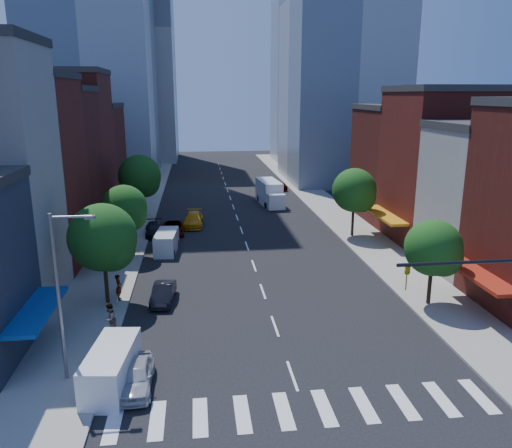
{
  "coord_description": "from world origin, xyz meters",
  "views": [
    {
      "loc": [
        -4.83,
        -23.63,
        14.78
      ],
      "look_at": [
        -0.35,
        13.54,
        5.0
      ],
      "focal_mm": 35.0,
      "sensor_mm": 36.0,
      "label": 1
    }
  ],
  "objects_px": {
    "pedestrian_near": "(119,287)",
    "cargo_van_far": "(166,242)",
    "taxi": "(194,219)",
    "parked_car_rear": "(154,229)",
    "pedestrian_far": "(110,319)",
    "parked_car_front": "(136,376)",
    "box_truck": "(270,193)",
    "parked_car_third": "(173,228)",
    "parked_car_second": "(163,293)",
    "cargo_van_near": "(111,369)",
    "traffic_car_far": "(280,186)",
    "traffic_car_oncoming": "(262,191)"
  },
  "relations": [
    {
      "from": "pedestrian_near",
      "to": "cargo_van_far",
      "type": "bearing_deg",
      "value": -21.31
    },
    {
      "from": "taxi",
      "to": "cargo_van_far",
      "type": "bearing_deg",
      "value": -102.16
    },
    {
      "from": "parked_car_rear",
      "to": "pedestrian_near",
      "type": "distance_m",
      "value": 17.82
    },
    {
      "from": "pedestrian_near",
      "to": "pedestrian_far",
      "type": "height_order",
      "value": "pedestrian_far"
    },
    {
      "from": "parked_car_front",
      "to": "box_truck",
      "type": "distance_m",
      "value": 45.19
    },
    {
      "from": "cargo_van_far",
      "to": "pedestrian_far",
      "type": "height_order",
      "value": "pedestrian_far"
    },
    {
      "from": "parked_car_third",
      "to": "parked_car_rear",
      "type": "distance_m",
      "value": 2.01
    },
    {
      "from": "parked_car_second",
      "to": "pedestrian_far",
      "type": "bearing_deg",
      "value": -116.0
    },
    {
      "from": "parked_car_third",
      "to": "cargo_van_near",
      "type": "xyz_separation_m",
      "value": [
        -2.02,
        -29.27,
        0.4
      ]
    },
    {
      "from": "parked_car_second",
      "to": "parked_car_rear",
      "type": "xyz_separation_m",
      "value": [
        -2.0,
        18.22,
        0.0
      ]
    },
    {
      "from": "parked_car_third",
      "to": "pedestrian_near",
      "type": "bearing_deg",
      "value": -102.8
    },
    {
      "from": "box_truck",
      "to": "traffic_car_far",
      "type": "bearing_deg",
      "value": 67.73
    },
    {
      "from": "cargo_van_far",
      "to": "traffic_car_oncoming",
      "type": "xyz_separation_m",
      "value": [
        12.74,
        26.66,
        -0.3
      ]
    },
    {
      "from": "traffic_car_oncoming",
      "to": "pedestrian_near",
      "type": "xyz_separation_m",
      "value": [
        -15.56,
        -38.22,
        0.44
      ]
    },
    {
      "from": "cargo_van_near",
      "to": "box_truck",
      "type": "height_order",
      "value": "box_truck"
    },
    {
      "from": "parked_car_front",
      "to": "traffic_car_far",
      "type": "bearing_deg",
      "value": 72.73
    },
    {
      "from": "traffic_car_oncoming",
      "to": "cargo_van_far",
      "type": "bearing_deg",
      "value": 70.36
    },
    {
      "from": "parked_car_rear",
      "to": "traffic_car_oncoming",
      "type": "relative_size",
      "value": 1.13
    },
    {
      "from": "parked_car_rear",
      "to": "traffic_car_far",
      "type": "height_order",
      "value": "parked_car_rear"
    },
    {
      "from": "parked_car_second",
      "to": "pedestrian_far",
      "type": "xyz_separation_m",
      "value": [
        -3.0,
        -4.93,
        0.47
      ]
    },
    {
      "from": "parked_car_second",
      "to": "taxi",
      "type": "bearing_deg",
      "value": 89.53
    },
    {
      "from": "parked_car_front",
      "to": "pedestrian_near",
      "type": "bearing_deg",
      "value": 102.01
    },
    {
      "from": "parked_car_rear",
      "to": "cargo_van_near",
      "type": "bearing_deg",
      "value": -93.85
    },
    {
      "from": "parked_car_rear",
      "to": "traffic_car_far",
      "type": "distance_m",
      "value": 30.34
    },
    {
      "from": "cargo_van_far",
      "to": "traffic_car_oncoming",
      "type": "bearing_deg",
      "value": 69.47
    },
    {
      "from": "pedestrian_near",
      "to": "cargo_van_near",
      "type": "bearing_deg",
      "value": 178.42
    },
    {
      "from": "parked_car_rear",
      "to": "pedestrian_far",
      "type": "relative_size",
      "value": 2.36
    },
    {
      "from": "parked_car_rear",
      "to": "traffic_car_oncoming",
      "type": "xyz_separation_m",
      "value": [
        14.35,
        20.45,
        0.0
      ]
    },
    {
      "from": "cargo_van_far",
      "to": "parked_car_rear",
      "type": "bearing_deg",
      "value": 109.54
    },
    {
      "from": "taxi",
      "to": "pedestrian_near",
      "type": "height_order",
      "value": "pedestrian_near"
    },
    {
      "from": "traffic_car_far",
      "to": "pedestrian_far",
      "type": "xyz_separation_m",
      "value": [
        -18.92,
        -47.64,
        0.51
      ]
    },
    {
      "from": "taxi",
      "to": "pedestrian_far",
      "type": "height_order",
      "value": "pedestrian_far"
    },
    {
      "from": "traffic_car_oncoming",
      "to": "pedestrian_far",
      "type": "distance_m",
      "value": 46.24
    },
    {
      "from": "traffic_car_oncoming",
      "to": "traffic_car_far",
      "type": "xyz_separation_m",
      "value": [
        3.57,
        4.03,
        -0.05
      ]
    },
    {
      "from": "parked_car_second",
      "to": "pedestrian_near",
      "type": "bearing_deg",
      "value": 177.27
    },
    {
      "from": "traffic_car_far",
      "to": "pedestrian_near",
      "type": "bearing_deg",
      "value": 58.61
    },
    {
      "from": "parked_car_second",
      "to": "box_truck",
      "type": "bearing_deg",
      "value": 73.81
    },
    {
      "from": "traffic_car_far",
      "to": "pedestrian_far",
      "type": "relative_size",
      "value": 1.88
    },
    {
      "from": "traffic_car_oncoming",
      "to": "box_truck",
      "type": "relative_size",
      "value": 0.5
    },
    {
      "from": "parked_car_third",
      "to": "traffic_car_far",
      "type": "height_order",
      "value": "parked_car_third"
    },
    {
      "from": "parked_car_third",
      "to": "pedestrian_far",
      "type": "relative_size",
      "value": 2.4
    },
    {
      "from": "parked_car_second",
      "to": "traffic_car_oncoming",
      "type": "height_order",
      "value": "traffic_car_oncoming"
    },
    {
      "from": "cargo_van_near",
      "to": "traffic_car_oncoming",
      "type": "distance_m",
      "value": 51.58
    },
    {
      "from": "cargo_van_far",
      "to": "pedestrian_near",
      "type": "relative_size",
      "value": 2.48
    },
    {
      "from": "traffic_car_far",
      "to": "pedestrian_far",
      "type": "bearing_deg",
      "value": 61.3
    },
    {
      "from": "box_truck",
      "to": "pedestrian_far",
      "type": "distance_m",
      "value": 40.18
    },
    {
      "from": "taxi",
      "to": "traffic_car_oncoming",
      "type": "xyz_separation_m",
      "value": [
        10.17,
        17.03,
        -0.09
      ]
    },
    {
      "from": "cargo_van_near",
      "to": "traffic_car_far",
      "type": "relative_size",
      "value": 1.41
    },
    {
      "from": "box_truck",
      "to": "pedestrian_far",
      "type": "relative_size",
      "value": 4.15
    },
    {
      "from": "traffic_car_far",
      "to": "pedestrian_far",
      "type": "distance_m",
      "value": 51.26
    }
  ]
}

